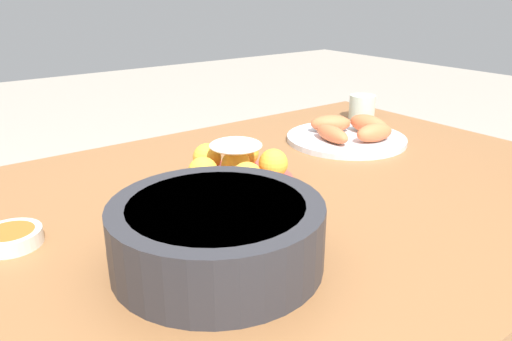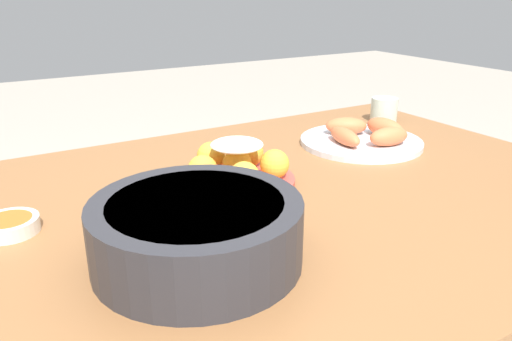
# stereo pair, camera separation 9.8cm
# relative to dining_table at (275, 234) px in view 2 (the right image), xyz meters

# --- Properties ---
(dining_table) EXTENTS (1.41, 0.98, 0.74)m
(dining_table) POSITION_rel_dining_table_xyz_m (0.00, 0.00, 0.00)
(dining_table) COLOR #936038
(dining_table) RESTS_ON ground_plane
(cake_plate) EXTENTS (0.23, 0.23, 0.10)m
(cake_plate) POSITION_rel_dining_table_xyz_m (0.04, -0.08, 0.12)
(cake_plate) COLOR #E04C42
(cake_plate) RESTS_ON dining_table
(serving_bowl) EXTENTS (0.31, 0.31, 0.10)m
(serving_bowl) POSITION_rel_dining_table_xyz_m (0.23, 0.15, 0.14)
(serving_bowl) COLOR #2D2D33
(serving_bowl) RESTS_ON dining_table
(sauce_bowl) EXTENTS (0.09, 0.09, 0.02)m
(sauce_bowl) POSITION_rel_dining_table_xyz_m (0.46, -0.09, 0.10)
(sauce_bowl) COLOR silver
(sauce_bowl) RESTS_ON dining_table
(seafood_platter) EXTENTS (0.31, 0.31, 0.06)m
(seafood_platter) POSITION_rel_dining_table_xyz_m (-0.36, -0.15, 0.11)
(seafood_platter) COLOR silver
(seafood_platter) RESTS_ON dining_table
(cup_near) EXTENTS (0.08, 0.08, 0.07)m
(cup_near) POSITION_rel_dining_table_xyz_m (-0.57, -0.29, 0.12)
(cup_near) COLOR beige
(cup_near) RESTS_ON dining_table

